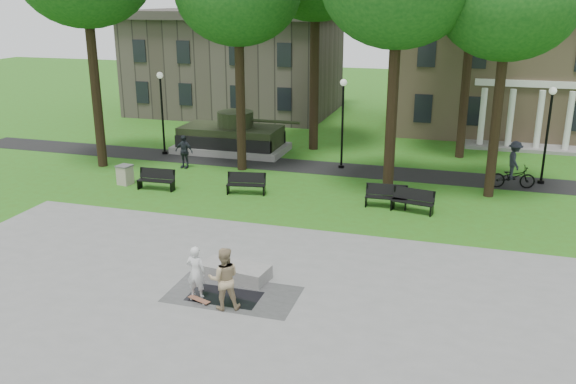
# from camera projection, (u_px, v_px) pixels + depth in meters

# --- Properties ---
(ground) EXTENTS (120.00, 120.00, 0.00)m
(ground) POSITION_uv_depth(u_px,v_px,m) (255.00, 256.00, 21.60)
(ground) COLOR #2E5915
(ground) RESTS_ON ground
(plaza) EXTENTS (22.00, 16.00, 0.02)m
(plaza) POSITION_uv_depth(u_px,v_px,m) (195.00, 325.00, 17.03)
(plaza) COLOR gray
(plaza) RESTS_ON ground
(footpath) EXTENTS (44.00, 2.60, 0.01)m
(footpath) POSITION_uv_depth(u_px,v_px,m) (331.00, 168.00, 32.53)
(footpath) COLOR black
(footpath) RESTS_ON ground
(building_right) EXTENTS (17.00, 12.00, 8.60)m
(building_right) POSITION_uv_depth(u_px,v_px,m) (522.00, 65.00, 41.23)
(building_right) COLOR #9E8460
(building_right) RESTS_ON ground
(building_left) EXTENTS (15.00, 10.00, 7.20)m
(building_left) POSITION_uv_depth(u_px,v_px,m) (236.00, 66.00, 47.66)
(building_left) COLOR #4C443D
(building_left) RESTS_ON ground
(tree_3) EXTENTS (6.00, 6.00, 11.19)m
(tree_3) POSITION_uv_depth(u_px,v_px,m) (509.00, 1.00, 25.43)
(tree_3) COLOR black
(tree_3) RESTS_ON ground
(lamp_left) EXTENTS (0.36, 0.36, 4.73)m
(lamp_left) POSITION_uv_depth(u_px,v_px,m) (162.00, 106.00, 34.69)
(lamp_left) COLOR black
(lamp_left) RESTS_ON ground
(lamp_mid) EXTENTS (0.36, 0.36, 4.73)m
(lamp_mid) POSITION_uv_depth(u_px,v_px,m) (343.00, 116.00, 31.82)
(lamp_mid) COLOR black
(lamp_mid) RESTS_ON ground
(lamp_right) EXTENTS (0.36, 0.36, 4.73)m
(lamp_right) POSITION_uv_depth(u_px,v_px,m) (548.00, 128.00, 29.08)
(lamp_right) COLOR black
(lamp_right) RESTS_ON ground
(tank_monument) EXTENTS (7.45, 3.40, 2.40)m
(tank_monument) POSITION_uv_depth(u_px,v_px,m) (232.00, 137.00, 35.86)
(tank_monument) COLOR gray
(tank_monument) RESTS_ON ground
(puddle) EXTENTS (2.20, 1.20, 0.00)m
(puddle) POSITION_uv_depth(u_px,v_px,m) (224.00, 296.00, 18.63)
(puddle) COLOR black
(puddle) RESTS_ON plaza
(concrete_block) EXTENTS (2.32, 1.29, 0.45)m
(concrete_block) POSITION_uv_depth(u_px,v_px,m) (236.00, 271.00, 19.80)
(concrete_block) COLOR gray
(concrete_block) RESTS_ON plaza
(skateboard) EXTENTS (0.80, 0.46, 0.07)m
(skateboard) POSITION_uv_depth(u_px,v_px,m) (199.00, 300.00, 18.31)
(skateboard) COLOR brown
(skateboard) RESTS_ON plaza
(skateboarder) EXTENTS (0.61, 0.41, 1.66)m
(skateboarder) POSITION_uv_depth(u_px,v_px,m) (196.00, 272.00, 18.35)
(skateboarder) COLOR silver
(skateboarder) RESTS_ON plaza
(friend_watching) EXTENTS (1.14, 1.03, 1.91)m
(friend_watching) POSITION_uv_depth(u_px,v_px,m) (224.00, 278.00, 17.65)
(friend_watching) COLOR tan
(friend_watching) RESTS_ON plaza
(pedestrian_walker) EXTENTS (1.09, 0.55, 1.78)m
(pedestrian_walker) POSITION_uv_depth(u_px,v_px,m) (184.00, 152.00, 32.42)
(pedestrian_walker) COLOR black
(pedestrian_walker) RESTS_ON ground
(cyclist) EXTENTS (2.20, 1.29, 2.29)m
(cyclist) POSITION_uv_depth(u_px,v_px,m) (513.00, 169.00, 28.99)
(cyclist) COLOR black
(cyclist) RESTS_ON ground
(park_bench_0) EXTENTS (1.82, 0.59, 1.00)m
(park_bench_0) POSITION_uv_depth(u_px,v_px,m) (157.00, 179.00, 28.88)
(park_bench_0) COLOR black
(park_bench_0) RESTS_ON ground
(park_bench_1) EXTENTS (1.85, 0.82, 1.00)m
(park_bench_1) POSITION_uv_depth(u_px,v_px,m) (247.00, 183.00, 28.24)
(park_bench_1) COLOR black
(park_bench_1) RESTS_ON ground
(park_bench_2) EXTENTS (1.82, 0.61, 1.00)m
(park_bench_2) POSITION_uv_depth(u_px,v_px,m) (386.00, 195.00, 26.47)
(park_bench_2) COLOR black
(park_bench_2) RESTS_ON ground
(park_bench_3) EXTENTS (1.85, 0.85, 1.00)m
(park_bench_3) POSITION_uv_depth(u_px,v_px,m) (412.00, 200.00, 25.85)
(park_bench_3) COLOR black
(park_bench_3) RESTS_ON ground
(trash_bin) EXTENTS (0.76, 0.76, 0.96)m
(trash_bin) POSITION_uv_depth(u_px,v_px,m) (125.00, 175.00, 29.68)
(trash_bin) COLOR #AEA08F
(trash_bin) RESTS_ON ground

